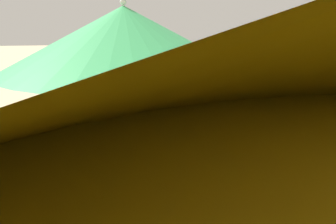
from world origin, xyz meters
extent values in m
cylinder|color=silver|center=(-0.46, 3.40, 0.96)|extent=(0.05, 0.05, 1.92)
cone|color=#3FB266|center=(-0.46, 3.40, 2.21)|extent=(2.23, 2.23, 0.58)
sphere|color=silver|center=(-0.46, 3.40, 2.53)|extent=(0.06, 0.06, 0.06)
cube|color=#D8593F|center=(0.42, 4.40, 0.23)|extent=(1.03, 0.77, 0.04)
cube|color=#D8593F|center=(-0.17, 4.54, 0.39)|extent=(0.44, 0.62, 0.30)
cylinder|color=#B2B2B7|center=(0.83, 4.54, 0.11)|extent=(0.04, 0.04, 0.21)
cylinder|color=#B2B2B7|center=(0.72, 4.09, 0.11)|extent=(0.04, 0.04, 0.21)
cylinder|color=#B2B2B7|center=(-0.14, 4.78, 0.11)|extent=(0.04, 0.04, 0.21)
cylinder|color=#B2B2B7|center=(-0.25, 4.32, 0.11)|extent=(0.04, 0.04, 0.21)
cylinder|color=silver|center=(-0.17, 6.82, 1.06)|extent=(0.05, 0.05, 2.12)
cone|color=#3FB266|center=(-0.17, 6.82, 2.34)|extent=(1.89, 1.89, 0.45)
sphere|color=silver|center=(-0.17, 6.82, 2.59)|extent=(0.06, 0.06, 0.06)
cube|color=#D8593F|center=(0.80, 7.83, 0.25)|extent=(1.23, 0.81, 0.04)
cube|color=#D8593F|center=(0.08, 7.72, 0.46)|extent=(0.42, 0.69, 0.42)
cylinder|color=#B2B2B7|center=(1.23, 8.17, 0.11)|extent=(0.04, 0.04, 0.23)
cylinder|color=#B2B2B7|center=(1.31, 7.62, 0.11)|extent=(0.04, 0.04, 0.23)
cylinder|color=#B2B2B7|center=(-0.05, 7.98, 0.11)|extent=(0.04, 0.04, 0.23)
cylinder|color=#B2B2B7|center=(0.03, 7.44, 0.11)|extent=(0.04, 0.04, 0.23)
cylinder|color=#4C4C51|center=(0.09, 9.69, 0.95)|extent=(0.05, 0.05, 1.91)
cone|color=#3FB266|center=(0.09, 9.69, 2.14)|extent=(2.14, 2.14, 0.46)
sphere|color=#4C4C51|center=(0.09, 9.69, 2.40)|extent=(0.06, 0.06, 0.06)
cube|color=#D8593F|center=(1.39, 10.68, 0.24)|extent=(1.17, 0.84, 0.04)
cube|color=#D8593F|center=(0.73, 10.54, 0.45)|extent=(0.43, 0.68, 0.39)
cylinder|color=#B2B2B7|center=(1.76, 11.03, 0.11)|extent=(0.04, 0.04, 0.22)
cylinder|color=#B2B2B7|center=(1.87, 10.50, 0.11)|extent=(0.04, 0.04, 0.22)
cylinder|color=#B2B2B7|center=(0.60, 10.78, 0.11)|extent=(0.04, 0.04, 0.22)
cylinder|color=#B2B2B7|center=(0.71, 10.26, 0.11)|extent=(0.04, 0.04, 0.22)
cylinder|color=olive|center=(-0.04, 13.11, 1.06)|extent=(0.05, 0.05, 2.11)
cone|color=#3FB266|center=(-0.04, 13.11, 2.32)|extent=(1.99, 1.99, 0.41)
sphere|color=olive|center=(-0.04, 13.11, 2.55)|extent=(0.06, 0.06, 0.06)
cube|color=blue|center=(1.12, 14.18, 0.24)|extent=(1.18, 0.71, 0.04)
cube|color=blue|center=(0.38, 14.25, 0.43)|extent=(0.44, 0.64, 0.36)
cylinder|color=#B2B2B7|center=(1.61, 14.39, 0.11)|extent=(0.04, 0.04, 0.22)
cylinder|color=#B2B2B7|center=(1.56, 13.89, 0.11)|extent=(0.04, 0.04, 0.22)
cylinder|color=#B2B2B7|center=(0.34, 14.51, 0.11)|extent=(0.04, 0.04, 0.22)
cylinder|color=#B2B2B7|center=(0.29, 14.00, 0.11)|extent=(0.04, 0.04, 0.22)
cube|color=#D8593F|center=(0.68, 12.06, 0.24)|extent=(1.16, 0.68, 0.04)
cube|color=#D8593F|center=(-0.04, 12.12, 0.44)|extent=(0.41, 0.61, 0.37)
cylinder|color=#B2B2B7|center=(1.16, 12.26, 0.11)|extent=(0.04, 0.04, 0.22)
cylinder|color=#B2B2B7|center=(1.11, 11.78, 0.11)|extent=(0.04, 0.04, 0.22)
cylinder|color=#B2B2B7|center=(-0.09, 12.37, 0.11)|extent=(0.04, 0.04, 0.22)
cylinder|color=#B2B2B7|center=(-0.13, 11.89, 0.11)|extent=(0.04, 0.04, 0.22)
cylinder|color=#334CB2|center=(-1.71, 15.64, 0.44)|extent=(0.11, 0.11, 0.89)
cylinder|color=#334CB2|center=(-1.70, 15.47, 0.44)|extent=(0.11, 0.11, 0.89)
cube|color=silver|center=(-1.71, 15.55, 1.22)|extent=(0.24, 0.37, 0.66)
sphere|color=#9E704C|center=(-1.71, 15.55, 1.67)|extent=(0.24, 0.24, 0.24)
cylinder|color=#3F9972|center=(3.44, 5.49, 0.42)|extent=(0.11, 0.11, 0.83)
sphere|color=#E54C38|center=(-2.15, 8.90, 0.19)|extent=(0.38, 0.38, 0.38)
cube|color=#2659B2|center=(3.32, 7.30, 0.13)|extent=(0.37, 0.46, 0.27)
cube|color=white|center=(3.32, 7.30, 0.29)|extent=(0.38, 0.47, 0.05)
camera|label=1|loc=(-0.68, 0.28, 2.35)|focal=36.46mm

